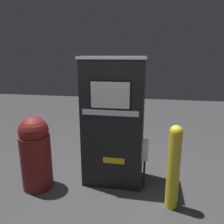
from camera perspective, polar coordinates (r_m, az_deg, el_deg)
ground_plane at (r=3.40m, az=-0.44°, el=-19.41°), size 14.00×14.00×0.00m
gas_pump at (r=3.23m, az=0.48°, el=-2.61°), size 0.97×0.58×1.89m
safety_bollard at (r=2.87m, az=15.79°, el=-13.36°), size 0.16×0.16×1.11m
trash_bin at (r=3.37m, az=-19.33°, el=-9.90°), size 0.44×0.44×1.08m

